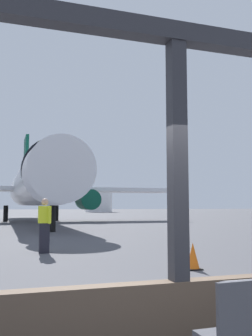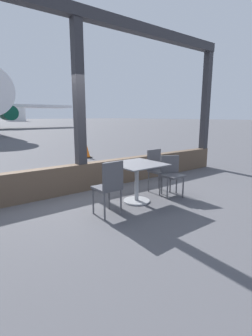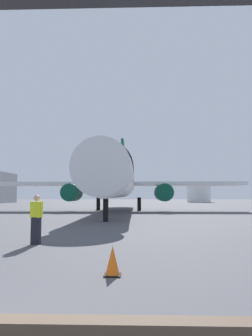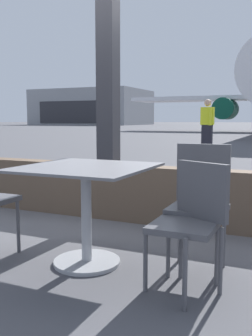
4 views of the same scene
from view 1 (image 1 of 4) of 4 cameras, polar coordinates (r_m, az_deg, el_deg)
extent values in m
plane|color=#4C4C51|center=(44.34, -15.57, -7.37)|extent=(220.00, 220.00, 0.00)
cube|color=brown|center=(4.89, 7.95, -19.84)|extent=(9.17, 0.24, 0.62)
cube|color=#2D2D33|center=(5.22, 7.42, 19.26)|extent=(9.17, 0.24, 0.24)
cube|color=#2D2D33|center=(4.75, 7.71, -2.20)|extent=(0.20, 0.20, 3.59)
cube|color=#4C4C51|center=(3.19, 16.67, -19.86)|extent=(0.40, 0.06, 0.45)
cylinder|color=silver|center=(36.50, -13.59, -2.56)|extent=(3.69, 29.58, 3.69)
cone|color=silver|center=(20.54, -9.99, -0.37)|extent=(3.51, 2.60, 3.51)
cylinder|color=black|center=(22.42, -10.67, -0.41)|extent=(3.77, 0.90, 3.77)
cube|color=silver|center=(38.86, -2.67, -3.33)|extent=(13.09, 4.20, 0.36)
cylinder|color=#0C4C38|center=(36.89, -5.73, -4.74)|extent=(1.90, 3.20, 1.90)
cube|color=#0C4C38|center=(50.08, -14.69, 1.56)|extent=(0.36, 4.40, 5.20)
cylinder|color=black|center=(22.64, -10.90, -7.43)|extent=(0.36, 0.36, 1.51)
cylinder|color=black|center=(38.44, -17.52, -6.49)|extent=(0.44, 0.44, 1.51)
cylinder|color=black|center=(38.80, -10.37, -6.64)|extent=(0.44, 0.44, 1.51)
cube|color=black|center=(12.68, -12.12, -10.19)|extent=(0.32, 0.20, 0.95)
cube|color=yellow|center=(12.64, -12.05, -6.81)|extent=(0.40, 0.22, 0.55)
sphere|color=tan|center=(12.64, -12.01, -4.97)|extent=(0.22, 0.22, 0.22)
cylinder|color=yellow|center=(12.83, -12.75, -6.88)|extent=(0.09, 0.09, 0.52)
cylinder|color=yellow|center=(12.46, -11.33, -6.95)|extent=(0.09, 0.09, 0.52)
cone|color=orange|center=(9.45, 9.96, -12.82)|extent=(0.32, 0.32, 0.63)
cube|color=black|center=(9.49, 9.99, -14.62)|extent=(0.36, 0.36, 0.03)
cylinder|color=white|center=(90.31, -4.08, -4.89)|extent=(6.30, 6.30, 5.27)
camera|label=2|loc=(0.86, -161.99, 15.35)|focal=26.73mm
camera|label=3|loc=(5.09, 56.03, -0.98)|focal=33.70mm
camera|label=4|loc=(4.06, 66.68, -7.83)|focal=41.14mm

